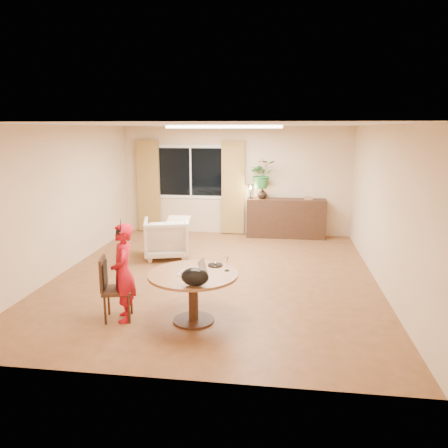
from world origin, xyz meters
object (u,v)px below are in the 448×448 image
dining_chair (118,288)px  sideboard (286,218)px  dining_table (193,284)px  child (123,273)px  armchair (166,238)px

dining_chair → sideboard: 5.42m
dining_table → child: bearing=-176.3°
child → sideboard: bearing=136.8°
armchair → sideboard: size_ratio=0.47×
dining_chair → armchair: (-0.12, 2.94, -0.04)m
dining_table → sideboard: (1.24, 4.87, -0.08)m
dining_table → child: size_ratio=0.90×
sideboard → dining_table: bearing=-104.3°
dining_table → armchair: bearing=111.7°
dining_chair → sideboard: (2.26, 4.93, 0.02)m
dining_table → sideboard: bearing=75.7°
child → armchair: size_ratio=1.53×
dining_table → child: 0.95m
dining_chair → armchair: 2.94m
armchair → sideboard: bearing=-155.8°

